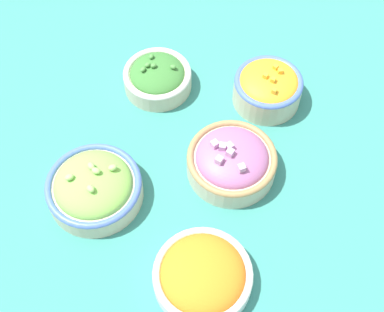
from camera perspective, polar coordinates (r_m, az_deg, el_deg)
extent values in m
plane|color=#337F75|center=(0.97, 0.00, -0.94)|extent=(3.00, 3.00, 0.00)
cylinder|color=white|center=(0.86, 1.14, -12.79)|extent=(0.16, 0.16, 0.03)
torus|color=silver|center=(0.85, 1.16, -12.45)|extent=(0.16, 0.16, 0.01)
ellipsoid|color=orange|center=(0.85, 1.16, -12.45)|extent=(0.13, 0.13, 0.06)
cylinder|color=beige|center=(1.06, -3.68, 8.12)|extent=(0.13, 0.13, 0.04)
torus|color=silver|center=(1.05, -3.73, 8.78)|extent=(0.13, 0.13, 0.01)
ellipsoid|color=#387533|center=(1.05, -3.73, 8.78)|extent=(0.11, 0.11, 0.04)
ellipsoid|color=#47893D|center=(1.05, -4.35, 10.55)|extent=(0.01, 0.01, 0.01)
ellipsoid|color=#47893D|center=(1.03, -5.25, 9.18)|extent=(0.01, 0.01, 0.01)
ellipsoid|color=#47893D|center=(1.03, -4.12, 9.60)|extent=(0.01, 0.01, 0.01)
ellipsoid|color=#47893D|center=(1.04, -4.76, 9.66)|extent=(0.01, 0.01, 0.01)
ellipsoid|color=#47893D|center=(1.03, -2.03, 9.48)|extent=(0.01, 0.01, 0.01)
cylinder|color=beige|center=(1.04, 8.02, 6.91)|extent=(0.13, 0.13, 0.05)
torus|color=#4766B7|center=(1.02, 8.19, 7.84)|extent=(0.13, 0.13, 0.01)
ellipsoid|color=orange|center=(1.02, 8.19, 7.84)|extent=(0.11, 0.11, 0.04)
cube|color=#F4A828|center=(1.02, 9.38, 8.93)|extent=(0.01, 0.01, 0.01)
cube|color=#F4A828|center=(1.02, 8.91, 9.36)|extent=(0.01, 0.01, 0.01)
cube|color=#F4A828|center=(1.00, 7.84, 8.49)|extent=(0.01, 0.01, 0.01)
cube|color=#F4A828|center=(0.99, 8.77, 6.90)|extent=(0.01, 0.01, 0.01)
cube|color=#F4A828|center=(1.00, 8.66, 8.04)|extent=(0.01, 0.01, 0.01)
cylinder|color=beige|center=(0.95, 4.23, -0.83)|extent=(0.16, 0.16, 0.04)
torus|color=#997A4C|center=(0.93, 4.31, -0.16)|extent=(0.16, 0.16, 0.01)
ellipsoid|color=#9E5B8E|center=(0.93, 4.31, -0.16)|extent=(0.13, 0.13, 0.05)
cube|color=#C699C1|center=(0.91, 4.01, 1.02)|extent=(0.02, 0.02, 0.01)
cube|color=#C699C1|center=(0.90, 4.09, 0.38)|extent=(0.01, 0.01, 0.01)
cube|color=#C699C1|center=(0.91, 2.43, 1.28)|extent=(0.02, 0.02, 0.01)
cube|color=#C699C1|center=(0.90, 2.92, -0.42)|extent=(0.01, 0.01, 0.01)
cube|color=#C699C1|center=(0.91, 3.27, 1.01)|extent=(0.01, 0.01, 0.01)
cube|color=#C699C1|center=(0.89, 5.32, -1.25)|extent=(0.02, 0.02, 0.01)
cylinder|color=beige|center=(0.94, -10.31, -3.59)|extent=(0.17, 0.17, 0.04)
torus|color=#4766B7|center=(0.92, -10.50, -3.01)|extent=(0.17, 0.17, 0.01)
ellipsoid|color=#7ABC4C|center=(0.92, -10.50, -3.01)|extent=(0.13, 0.13, 0.06)
ellipsoid|color=#99D166|center=(0.89, -10.21, -1.57)|extent=(0.01, 0.02, 0.01)
ellipsoid|color=#99D166|center=(0.88, -10.76, -3.44)|extent=(0.02, 0.02, 0.01)
ellipsoid|color=#99D166|center=(0.90, -12.95, -2.22)|extent=(0.02, 0.02, 0.01)
ellipsoid|color=#99D166|center=(0.90, -8.48, -1.23)|extent=(0.02, 0.02, 0.01)
ellipsoid|color=#99D166|center=(0.90, -10.70, -1.06)|extent=(0.02, 0.02, 0.01)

